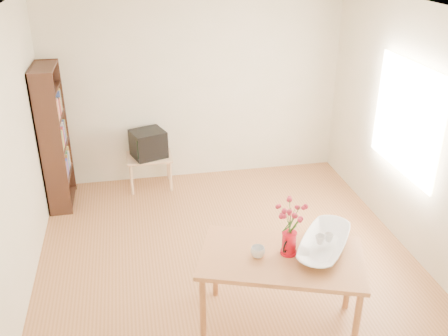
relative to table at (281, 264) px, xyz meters
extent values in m
plane|color=#9B6137|center=(-0.25, 0.95, -0.66)|extent=(4.50, 4.50, 0.00)
plane|color=white|center=(-0.25, 0.95, 1.94)|extent=(4.50, 4.50, 0.00)
plane|color=beige|center=(-0.25, 3.20, 0.64)|extent=(4.00, 0.00, 4.00)
plane|color=beige|center=(-0.25, -1.30, 0.64)|extent=(4.00, 0.00, 4.00)
plane|color=beige|center=(-2.25, 0.95, 0.64)|extent=(0.00, 4.50, 4.50)
plane|color=beige|center=(1.75, 0.95, 0.64)|extent=(0.00, 4.50, 4.50)
plane|color=white|center=(1.73, 1.25, 0.74)|extent=(0.00, 1.30, 1.30)
cube|color=#B06A3C|center=(0.00, 0.00, 0.07)|extent=(1.54, 1.18, 0.04)
cylinder|color=#B06A3C|center=(-0.69, -0.10, -0.31)|extent=(0.06, 0.06, 0.71)
cylinder|color=#B06A3C|center=(0.48, -0.52, -0.31)|extent=(0.06, 0.06, 0.71)
cylinder|color=#B06A3C|center=(-0.48, 0.52, -0.31)|extent=(0.06, 0.06, 0.71)
cylinder|color=#B06A3C|center=(0.69, 0.10, -0.31)|extent=(0.06, 0.06, 0.71)
cube|color=tan|center=(-0.95, 2.92, -0.22)|extent=(0.60, 0.45, 0.03)
cylinder|color=tan|center=(-1.21, 2.74, -0.45)|extent=(0.04, 0.04, 0.43)
cylinder|color=tan|center=(-0.69, 2.74, -0.45)|extent=(0.04, 0.04, 0.43)
cylinder|color=tan|center=(-1.21, 3.11, -0.45)|extent=(0.04, 0.04, 0.43)
cylinder|color=tan|center=(-0.69, 3.11, -0.45)|extent=(0.04, 0.04, 0.43)
cube|color=black|center=(-2.10, 2.37, 0.24)|extent=(0.28, 0.02, 1.80)
cube|color=black|center=(-2.10, 3.04, 0.24)|extent=(0.28, 0.03, 1.80)
cube|color=black|center=(-2.23, 2.70, 0.24)|extent=(0.02, 0.70, 1.80)
cube|color=black|center=(-2.10, 2.70, -0.62)|extent=(0.27, 0.65, 0.02)
cube|color=black|center=(-2.10, 2.70, -0.26)|extent=(0.27, 0.65, 0.02)
cube|color=black|center=(-2.10, 2.70, 0.12)|extent=(0.27, 0.65, 0.02)
cube|color=black|center=(-2.10, 2.70, 0.50)|extent=(0.27, 0.65, 0.02)
cube|color=black|center=(-2.10, 2.70, 0.86)|extent=(0.27, 0.65, 0.02)
cube|color=black|center=(-2.10, 2.70, 1.12)|extent=(0.27, 0.65, 0.02)
cylinder|color=red|center=(0.06, 0.03, 0.18)|extent=(0.12, 0.12, 0.20)
cylinder|color=red|center=(0.06, 0.03, 0.10)|extent=(0.14, 0.14, 0.02)
cylinder|color=red|center=(0.06, 0.03, 0.29)|extent=(0.13, 0.13, 0.01)
cone|color=red|center=(0.10, -0.02, 0.26)|extent=(0.08, 0.08, 0.06)
torus|color=black|center=(0.02, 0.08, 0.19)|extent=(0.08, 0.09, 0.10)
imported|color=white|center=(-0.20, 0.03, 0.13)|extent=(0.15, 0.15, 0.09)
imported|color=white|center=(0.39, 0.05, 0.34)|extent=(0.75, 0.75, 0.50)
imported|color=white|center=(0.35, 0.05, 0.29)|extent=(0.08, 0.08, 0.07)
imported|color=white|center=(0.43, 0.07, 0.29)|extent=(0.07, 0.07, 0.06)
cube|color=black|center=(-0.95, 2.92, -0.02)|extent=(0.52, 0.49, 0.36)
cube|color=black|center=(-0.95, 2.99, 0.00)|extent=(0.34, 0.29, 0.25)
cube|color=black|center=(-0.95, 2.73, 0.00)|extent=(0.31, 0.12, 0.25)
camera|label=1|loc=(-1.15, -3.29, 2.55)|focal=40.00mm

